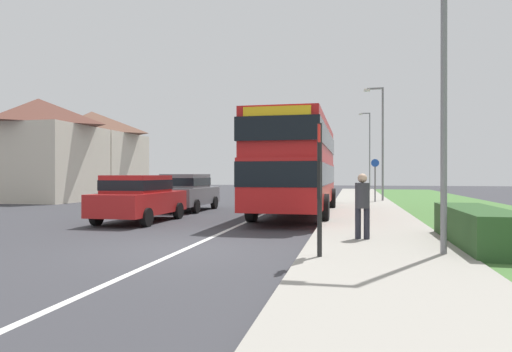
{
  "coord_description": "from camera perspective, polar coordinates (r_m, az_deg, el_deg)",
  "views": [
    {
      "loc": [
        3.59,
        -9.21,
        1.64
      ],
      "look_at": [
        0.58,
        4.75,
        1.6
      ],
      "focal_mm": 31.23,
      "sensor_mm": 36.0,
      "label": 1
    }
  ],
  "objects": [
    {
      "name": "house_terrace_far_side",
      "position": [
        33.28,
        -23.0,
        2.84
      ],
      "size": [
        6.6,
        11.53,
        6.4
      ],
      "color": "beige",
      "rests_on": "ground_plane"
    },
    {
      "name": "parked_car_red",
      "position": [
        15.89,
        -14.73,
        -2.53
      ],
      "size": [
        1.95,
        4.2,
        1.62
      ],
      "color": "#B21E1E",
      "rests_on": "ground_plane"
    },
    {
      "name": "pedestrian_at_stop",
      "position": [
        10.84,
        13.46,
        -3.36
      ],
      "size": [
        0.34,
        0.34,
        1.67
      ],
      "color": "#23232D",
      "rests_on": "ground_plane"
    },
    {
      "name": "ground_plane",
      "position": [
        10.02,
        -9.11,
        -9.27
      ],
      "size": [
        120.0,
        120.0,
        0.0
      ],
      "primitive_type": "plane",
      "color": "#38383D"
    },
    {
      "name": "street_lamp_mid",
      "position": [
        27.26,
        15.68,
        4.97
      ],
      "size": [
        1.14,
        0.2,
        6.77
      ],
      "color": "slate",
      "rests_on": "ground_plane"
    },
    {
      "name": "lane_marking_centre",
      "position": [
        17.65,
        0.4,
        -5.16
      ],
      "size": [
        0.14,
        60.0,
        0.01
      ],
      "primitive_type": "cube",
      "color": "silver",
      "rests_on": "ground_plane"
    },
    {
      "name": "street_lamp_near",
      "position": [
        9.6,
        22.27,
        14.91
      ],
      "size": [
        1.14,
        0.2,
        7.08
      ],
      "color": "slate",
      "rests_on": "ground_plane"
    },
    {
      "name": "cycle_route_sign",
      "position": [
        25.8,
        15.01,
        -0.31
      ],
      "size": [
        0.44,
        0.08,
        2.52
      ],
      "color": "slate",
      "rests_on": "ground_plane"
    },
    {
      "name": "parked_car_grey",
      "position": [
        20.46,
        -8.84,
        -1.87
      ],
      "size": [
        1.94,
        4.19,
        1.67
      ],
      "color": "slate",
      "rests_on": "ground_plane"
    },
    {
      "name": "roadside_hedge",
      "position": [
        11.0,
        26.54,
        -6.07
      ],
      "size": [
        1.1,
        4.17,
        0.9
      ],
      "primitive_type": "cube",
      "color": "#2D5128",
      "rests_on": "ground_plane"
    },
    {
      "name": "street_lamp_far",
      "position": [
        46.44,
        14.23,
        3.7
      ],
      "size": [
        1.14,
        0.2,
        7.9
      ],
      "color": "slate",
      "rests_on": "ground_plane"
    },
    {
      "name": "double_decker_bus",
      "position": [
        17.98,
        5.31,
        1.76
      ],
      "size": [
        2.8,
        10.22,
        3.7
      ],
      "color": "red",
      "rests_on": "ground_plane"
    },
    {
      "name": "bus_stop_sign",
      "position": [
        8.36,
        8.15,
        -0.53
      ],
      "size": [
        0.09,
        0.52,
        2.6
      ],
      "color": "black",
      "rests_on": "ground_plane"
    },
    {
      "name": "pavement_near_side",
      "position": [
        15.3,
        14.48,
        -5.77
      ],
      "size": [
        3.2,
        68.0,
        0.12
      ],
      "primitive_type": "cube",
      "color": "#9E998E",
      "rests_on": "ground_plane"
    }
  ]
}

